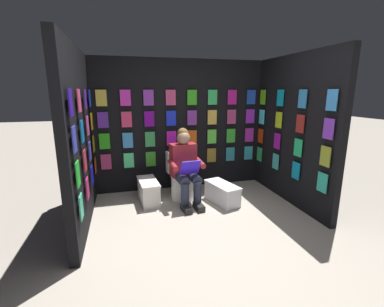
{
  "coord_description": "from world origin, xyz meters",
  "views": [
    {
      "loc": [
        1.01,
        2.56,
        1.74
      ],
      "look_at": [
        0.04,
        -1.12,
        0.85
      ],
      "focal_mm": 24.8,
      "sensor_mm": 36.0,
      "label": 1
    }
  ],
  "objects_px": {
    "comic_longbox_near": "(149,191)",
    "comic_longbox_far": "(222,193)",
    "toilet": "(181,179)",
    "person_reading": "(185,167)"
  },
  "relations": [
    {
      "from": "toilet",
      "to": "comic_longbox_near",
      "type": "relative_size",
      "value": 1.18
    },
    {
      "from": "comic_longbox_near",
      "to": "comic_longbox_far",
      "type": "bearing_deg",
      "value": 159.58
    },
    {
      "from": "toilet",
      "to": "person_reading",
      "type": "distance_m",
      "value": 0.35
    },
    {
      "from": "toilet",
      "to": "comic_longbox_far",
      "type": "height_order",
      "value": "toilet"
    },
    {
      "from": "toilet",
      "to": "person_reading",
      "type": "relative_size",
      "value": 0.65
    },
    {
      "from": "comic_longbox_far",
      "to": "comic_longbox_near",
      "type": "bearing_deg",
      "value": -30.62
    },
    {
      "from": "toilet",
      "to": "person_reading",
      "type": "xyz_separation_m",
      "value": [
        -0.02,
        0.23,
        0.27
      ]
    },
    {
      "from": "comic_longbox_near",
      "to": "person_reading",
      "type": "bearing_deg",
      "value": 158.54
    },
    {
      "from": "toilet",
      "to": "comic_longbox_near",
      "type": "height_order",
      "value": "toilet"
    },
    {
      "from": "comic_longbox_near",
      "to": "comic_longbox_far",
      "type": "height_order",
      "value": "comic_longbox_near"
    }
  ]
}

